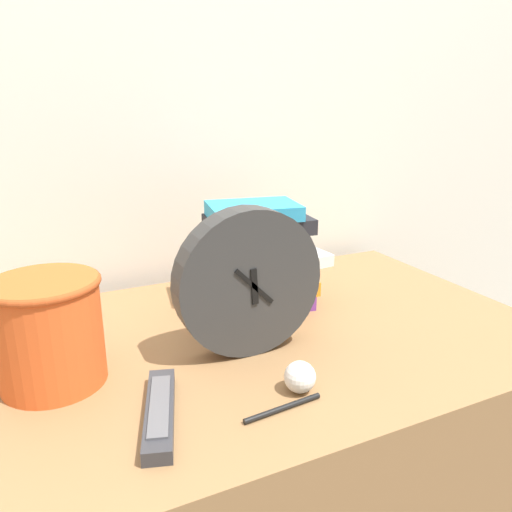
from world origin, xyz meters
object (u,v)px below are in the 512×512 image
desk_clock (249,282)px  crumpled_paper_ball (300,377)px  book_stack (259,256)px  tv_remote (160,412)px  pen (280,409)px  basket (49,328)px

desk_clock → crumpled_paper_ball: desk_clock is taller
book_stack → crumpled_paper_ball: 0.35m
desk_clock → tv_remote: desk_clock is taller
tv_remote → pen: tv_remote is taller
desk_clock → tv_remote: bearing=-147.2°
pen → crumpled_paper_ball: bearing=32.7°
pen → basket: bearing=141.6°
book_stack → basket: (-0.42, -0.14, -0.01)m
desk_clock → pen: (-0.03, -0.18, -0.12)m
desk_clock → tv_remote: 0.25m
book_stack → pen: 0.40m
desk_clock → pen: desk_clock is taller
tv_remote → crumpled_paper_ball: 0.21m
book_stack → basket: book_stack is taller
crumpled_paper_ball → book_stack: bearing=74.2°
crumpled_paper_ball → pen: (-0.05, -0.03, -0.02)m
crumpled_paper_ball → pen: crumpled_paper_ball is taller
crumpled_paper_ball → tv_remote: bearing=173.3°
tv_remote → crumpled_paper_ball: (0.20, -0.02, 0.01)m
desk_clock → crumpled_paper_ball: (0.02, -0.15, -0.10)m
desk_clock → basket: desk_clock is taller
book_stack → pen: bearing=-111.6°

